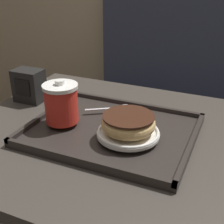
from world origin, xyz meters
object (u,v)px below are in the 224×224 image
Objects in this scene: napkin_dispenser at (29,86)px; donut_chocolate_glazed at (128,123)px; spoon at (119,107)px; coffee_cup_front at (61,103)px.

donut_chocolate_glazed is at bearing -17.20° from napkin_dispenser.
napkin_dispenser is at bearing 149.75° from spoon.
coffee_cup_front is 1.11× the size of napkin_dispenser.
spoon is 0.31m from napkin_dispenser.
napkin_dispenser is (-0.40, 0.12, -0.01)m from donut_chocolate_glazed.
coffee_cup_front is 0.19m from donut_chocolate_glazed.
donut_chocolate_glazed is 0.16m from spoon.
napkin_dispenser reaches higher than spoon.
coffee_cup_front is 0.88× the size of donut_chocolate_glazed.
donut_chocolate_glazed is 0.41m from napkin_dispenser.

